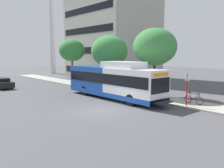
% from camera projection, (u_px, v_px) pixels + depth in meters
% --- Properties ---
extents(ground_plane, '(120.00, 120.00, 0.00)m').
position_uv_depth(ground_plane, '(54.00, 96.00, 24.12)').
color(ground_plane, '#4C4C51').
extents(sidewalk_curb, '(3.00, 56.00, 0.14)m').
position_uv_depth(sidewalk_curb, '(117.00, 91.00, 27.15)').
color(sidewalk_curb, '#A8A399').
rests_on(sidewalk_curb, ground).
extents(transit_bus, '(2.58, 12.25, 3.65)m').
position_uv_depth(transit_bus, '(113.00, 81.00, 22.81)').
color(transit_bus, white).
rests_on(transit_bus, ground).
extents(bus_stop_sign_pole, '(0.10, 0.36, 2.60)m').
position_uv_depth(bus_stop_sign_pole, '(187.00, 87.00, 18.88)').
color(bus_stop_sign_pole, red).
rests_on(bus_stop_sign_pole, sidewalk_curb).
extents(bicycle_parked, '(0.52, 1.76, 1.02)m').
position_uv_depth(bicycle_parked, '(194.00, 99.00, 19.75)').
color(bicycle_parked, black).
rests_on(bicycle_parked, sidewalk_curb).
extents(street_tree_near_stop, '(4.39, 4.39, 6.80)m').
position_uv_depth(street_tree_near_stop, '(155.00, 47.00, 23.45)').
color(street_tree_near_stop, '#4C3823').
rests_on(street_tree_near_stop, sidewalk_curb).
extents(street_tree_mid_block, '(4.58, 4.58, 6.53)m').
position_uv_depth(street_tree_mid_block, '(109.00, 51.00, 29.18)').
color(street_tree_mid_block, '#4C3823').
rests_on(street_tree_mid_block, sidewalk_curb).
extents(street_tree_far_block, '(3.88, 3.88, 6.43)m').
position_uv_depth(street_tree_far_block, '(72.00, 50.00, 35.35)').
color(street_tree_far_block, '#4C3823').
rests_on(street_tree_far_block, sidewalk_curb).
extents(parked_car_far_lane, '(1.80, 4.50, 1.33)m').
position_uv_depth(parked_car_far_lane, '(2.00, 83.00, 29.98)').
color(parked_car_far_lane, black).
rests_on(parked_car_far_lane, ground).
extents(lattice_comm_tower, '(1.10, 1.10, 31.66)m').
position_uv_depth(lattice_comm_tower, '(52.00, 26.00, 52.04)').
color(lattice_comm_tower, '#B7B7BC').
rests_on(lattice_comm_tower, ground).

